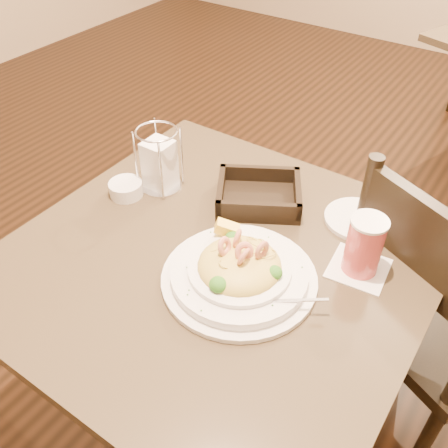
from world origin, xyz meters
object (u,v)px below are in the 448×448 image
Objects in this scene: bread_basket at (259,196)px; butter_ramekin at (126,189)px; main_table at (220,322)px; napkin_caddy at (160,163)px; dining_chair_near at (430,316)px; pasta_bowl at (239,270)px; drink_glass at (364,246)px; side_plate at (358,219)px.

butter_ramekin is (-0.30, -0.17, -0.00)m from bread_basket.
napkin_caddy reaches higher than main_table.
bread_basket is at bearing 19.18° from napkin_caddy.
dining_chair_near reaches higher than pasta_bowl.
pasta_bowl is 2.61× the size of drink_glass.
napkin_caddy is at bearing 154.79° from pasta_bowl.
main_table is 0.43m from napkin_caddy.
pasta_bowl reaches higher than butter_ramekin.
napkin_caddy is (-0.71, -0.20, 0.32)m from dining_chair_near.
drink_glass is 0.18m from side_plate.
side_plate reaches higher than main_table.
drink_glass reaches higher than main_table.
main_table is 0.42m from butter_ramekin.
dining_chair_near is at bearing 13.99° from bread_basket.
napkin_caddy is at bearing -160.82° from bread_basket.
pasta_bowl is (0.08, -0.04, 0.26)m from main_table.
pasta_bowl is 1.37× the size of bread_basket.
butter_ramekin is (-0.41, 0.09, -0.01)m from pasta_bowl.
napkin_caddy is (-0.55, -0.01, 0.00)m from drink_glass.
drink_glass reaches higher than bread_basket.
butter_ramekin is (-0.60, -0.09, -0.05)m from drink_glass.
main_table is 0.43m from drink_glass.
bread_basket is (-0.11, 0.25, -0.01)m from pasta_bowl.
bread_basket is at bearing -162.25° from side_plate.
dining_chair_near reaches higher than side_plate.
napkin_caddy reaches higher than drink_glass.
bread_basket is at bearing 165.83° from drink_glass.
butter_ramekin is (-0.33, 0.05, 0.25)m from main_table.
dining_chair_near reaches higher than napkin_caddy.
pasta_bowl is at bearing -111.57° from side_plate.
napkin_caddy is (-0.35, 0.17, 0.04)m from pasta_bowl.
dining_chair_near reaches higher than butter_ramekin.
bread_basket is (-0.47, -0.12, 0.26)m from dining_chair_near.
pasta_bowl is 0.35m from side_plate.
bread_basket is 0.25m from side_plate.
pasta_bowl is at bearing -67.06° from bread_basket.
main_table is at bearing 62.13° from dining_chair_near.
dining_chair_near is 5.70× the size of side_plate.
dining_chair_near is 10.81× the size of butter_ramekin.
butter_ramekin is at bearing -171.63° from drink_glass.
side_plate is 0.59m from butter_ramekin.
butter_ramekin is (-0.05, -0.08, -0.05)m from napkin_caddy.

